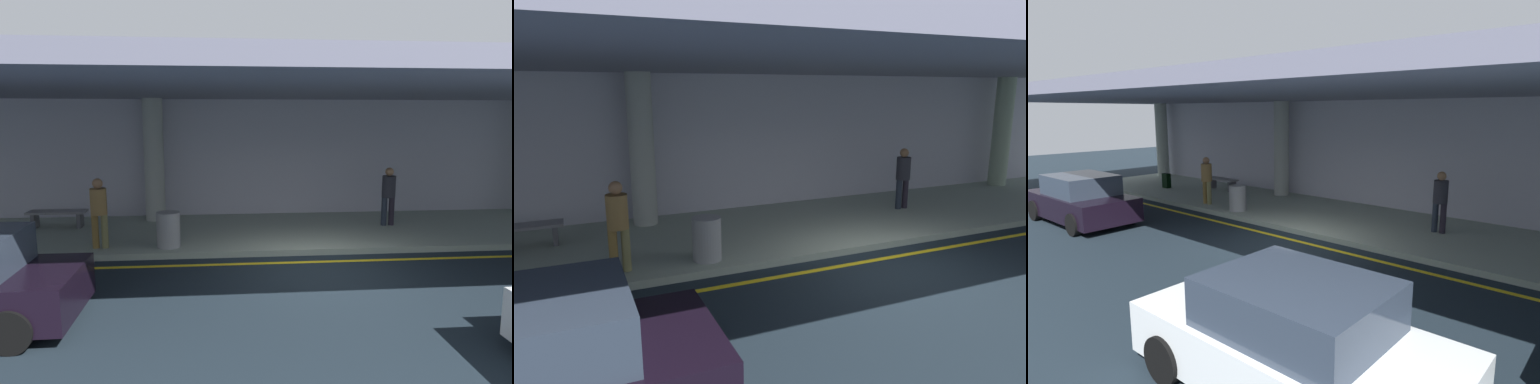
% 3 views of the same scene
% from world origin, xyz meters
% --- Properties ---
extents(ground_plane, '(60.00, 60.00, 0.00)m').
position_xyz_m(ground_plane, '(0.00, 0.00, 0.00)').
color(ground_plane, '#1A252E').
extents(sidewalk, '(26.00, 4.20, 0.15)m').
position_xyz_m(sidewalk, '(0.00, 3.10, 0.07)').
color(sidewalk, '#95A495').
rests_on(sidewalk, ground).
extents(lane_stripe_yellow, '(26.00, 0.14, 0.01)m').
position_xyz_m(lane_stripe_yellow, '(0.00, 0.52, 0.00)').
color(lane_stripe_yellow, yellow).
rests_on(lane_stripe_yellow, ground).
extents(support_column_left_mid, '(0.59, 0.59, 3.65)m').
position_xyz_m(support_column_left_mid, '(-4.00, 4.59, 1.97)').
color(support_column_left_mid, '#999F99').
rests_on(support_column_left_mid, sidewalk).
extents(support_column_center, '(0.59, 0.59, 3.65)m').
position_xyz_m(support_column_center, '(8.00, 4.59, 1.97)').
color(support_column_center, '#94A88E').
rests_on(support_column_center, sidewalk).
extents(ceiling_overhang, '(28.00, 13.20, 0.30)m').
position_xyz_m(ceiling_overhang, '(0.00, 2.60, 3.95)').
color(ceiling_overhang, slate).
rests_on(ceiling_overhang, support_column_far_left).
extents(terminal_back_wall, '(26.00, 0.30, 3.80)m').
position_xyz_m(terminal_back_wall, '(0.00, 5.35, 1.90)').
color(terminal_back_wall, '#AEAEBD').
rests_on(terminal_back_wall, ground).
extents(traveler_with_luggage, '(0.38, 0.38, 1.68)m').
position_xyz_m(traveler_with_luggage, '(-4.93, 1.59, 1.11)').
color(traveler_with_luggage, brown).
rests_on(traveler_with_luggage, sidewalk).
extents(person_waiting_for_ride, '(0.38, 0.38, 1.68)m').
position_xyz_m(person_waiting_for_ride, '(2.78, 3.26, 1.11)').
color(person_waiting_for_ride, '#202834').
rests_on(person_waiting_for_ride, sidewalk).
extents(bench_metal, '(1.60, 0.50, 0.48)m').
position_xyz_m(bench_metal, '(-6.65, 3.81, 0.50)').
color(bench_metal, slate).
rests_on(bench_metal, sidewalk).
extents(trash_bin_steel, '(0.56, 0.56, 0.85)m').
position_xyz_m(trash_bin_steel, '(-3.32, 1.55, 0.57)').
color(trash_bin_steel, gray).
rests_on(trash_bin_steel, sidewalk).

